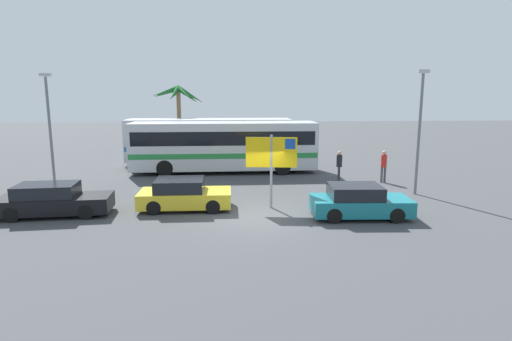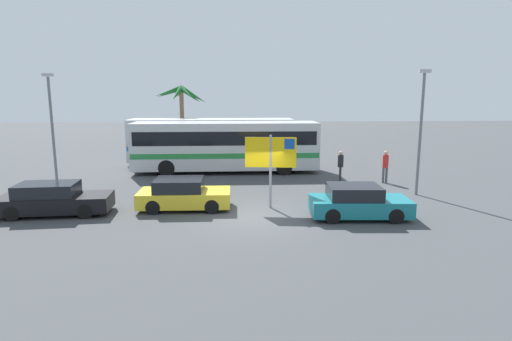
% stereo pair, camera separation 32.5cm
% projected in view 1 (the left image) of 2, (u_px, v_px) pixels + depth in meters
% --- Properties ---
extents(ground, '(120.00, 120.00, 0.00)m').
position_uv_depth(ground, '(257.00, 217.00, 16.89)').
color(ground, '#424447').
extents(bus_front_coach, '(11.57, 2.68, 3.17)m').
position_uv_depth(bus_front_coach, '(224.00, 144.00, 26.32)').
color(bus_front_coach, silver).
rests_on(bus_front_coach, ground).
extents(bus_rear_coach, '(11.57, 2.68, 3.17)m').
position_uv_depth(bus_rear_coach, '(209.00, 139.00, 29.78)').
color(bus_rear_coach, silver).
rests_on(bus_rear_coach, ground).
extents(ferry_sign, '(2.19, 0.33, 3.20)m').
position_uv_depth(ferry_sign, '(273.00, 155.00, 17.83)').
color(ferry_sign, gray).
rests_on(ferry_sign, ground).
extents(car_black, '(4.55, 1.98, 1.32)m').
position_uv_depth(car_black, '(53.00, 200.00, 16.95)').
color(car_black, black).
rests_on(car_black, ground).
extents(car_teal, '(4.01, 2.01, 1.32)m').
position_uv_depth(car_teal, '(359.00, 202.00, 16.73)').
color(car_teal, '#19757F').
rests_on(car_teal, ground).
extents(car_yellow, '(3.93, 1.88, 1.32)m').
position_uv_depth(car_yellow, '(184.00, 195.00, 17.93)').
color(car_yellow, yellow).
rests_on(car_yellow, ground).
extents(pedestrian_crossing_lot, '(0.32, 0.32, 1.82)m').
position_uv_depth(pedestrian_crossing_lot, '(384.00, 164.00, 23.28)').
color(pedestrian_crossing_lot, '#4C4C51').
rests_on(pedestrian_crossing_lot, ground).
extents(pedestrian_near_sign, '(0.32, 0.32, 1.76)m').
position_uv_depth(pedestrian_near_sign, '(339.00, 163.00, 23.54)').
color(pedestrian_near_sign, '#2D2D33').
rests_on(pedestrian_near_sign, ground).
extents(lamp_post_left_side, '(0.56, 0.20, 5.98)m').
position_uv_depth(lamp_post_left_side, '(50.00, 125.00, 21.97)').
color(lamp_post_left_side, slate).
rests_on(lamp_post_left_side, ground).
extents(lamp_post_right_side, '(0.56, 0.20, 6.06)m').
position_uv_depth(lamp_post_right_side, '(420.00, 127.00, 20.14)').
color(lamp_post_right_side, slate).
rests_on(lamp_post_right_side, ground).
extents(palm_tree_seaside, '(4.00, 4.12, 5.58)m').
position_uv_depth(palm_tree_seaside, '(178.00, 98.00, 31.75)').
color(palm_tree_seaside, brown).
rests_on(palm_tree_seaside, ground).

